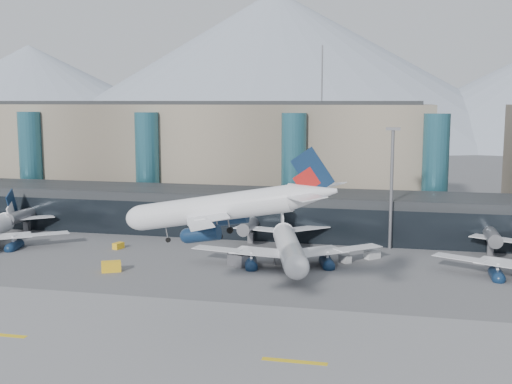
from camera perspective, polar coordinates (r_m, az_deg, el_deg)
ground at (r=98.13m, az=-6.88°, el=-10.40°), size 900.00×900.00×0.00m
runway_strip at (r=85.01m, az=-10.37°, el=-13.44°), size 400.00×40.00×0.04m
runway_markings at (r=85.00m, az=-10.37°, el=-13.43°), size 128.00×1.00×0.02m
concourse at (r=150.93m, az=0.45°, el=-1.83°), size 170.00×27.00×10.00m
terminal_main at (r=186.99m, az=-4.93°, el=3.31°), size 130.00×30.00×31.00m
teal_towers at (r=168.99m, az=-3.34°, el=2.32°), size 116.40×19.40×46.00m
mountain_ridge at (r=468.00m, az=11.00°, el=9.79°), size 910.00×400.00×110.00m
lightmast_mid at (r=136.54m, az=11.96°, el=0.94°), size 3.00×1.20×25.60m
hero_jet at (r=86.08m, az=-1.90°, el=-0.71°), size 31.26×31.82×10.27m
jet_parked_mid at (r=124.66m, az=2.82°, el=-4.08°), size 37.51×38.93×12.50m
veh_b at (r=139.05m, az=-12.14°, el=-4.69°), size 2.06×2.61×1.32m
veh_c at (r=122.43m, az=-1.55°, el=-6.03°), size 4.63×4.13×2.29m
veh_d at (r=129.83m, az=10.29°, el=-5.45°), size 3.37×3.40×1.78m
veh_g at (r=126.05m, az=7.90°, el=-5.89°), size 2.73×2.80×1.44m
veh_h at (r=121.05m, az=-12.75°, el=-6.48°), size 3.95×3.25×1.93m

